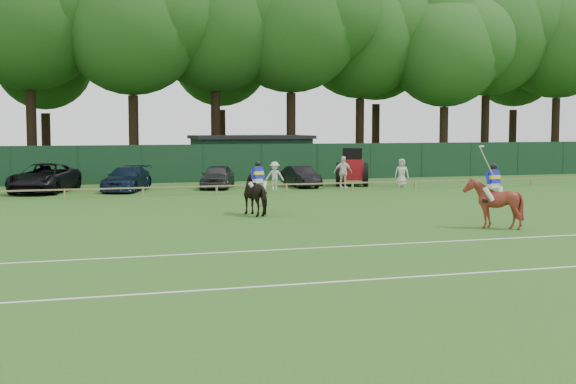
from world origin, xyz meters
name	(u,v)px	position (x,y,z in m)	size (l,w,h in m)	color
ground	(300,244)	(0.00, 0.00, 0.00)	(160.00, 160.00, 0.00)	#1E4C14
horse_dark	(258,195)	(0.69, 7.94, 0.87)	(0.94, 2.06, 1.74)	black
horse_chestnut	(493,203)	(7.89, 1.39, 0.94)	(1.52, 1.71, 1.88)	maroon
suv_black	(44,178)	(-8.04, 22.00, 0.81)	(2.68, 5.82, 1.62)	black
sedan_navy	(127,179)	(-3.50, 21.55, 0.70)	(1.97, 4.84, 1.40)	#0F1D32
hatch_grey	(218,176)	(1.87, 21.87, 0.72)	(1.69, 4.20, 1.43)	#333336
estate_black	(301,177)	(6.97, 21.37, 0.63)	(1.33, 3.82, 1.26)	black
spectator_left	(275,176)	(4.84, 19.84, 0.82)	(1.06, 0.61, 1.64)	silver
spectator_mid	(343,172)	(9.00, 19.55, 0.97)	(1.13, 0.47, 1.93)	white
spectator_right	(402,173)	(12.82, 19.48, 0.87)	(0.85, 0.55, 1.73)	beige
rider_dark	(258,177)	(0.69, 7.93, 1.63)	(0.93, 0.50, 1.41)	silver
rider_chestnut	(494,181)	(7.89, 1.38, 1.75)	(0.96, 0.53, 2.05)	silver
pitch_lines	(339,262)	(0.00, -3.50, 0.01)	(60.00, 5.10, 0.01)	silver
pitch_rail	(199,187)	(0.00, 18.00, 0.45)	(62.10, 0.10, 0.50)	#997F5B
perimeter_fence	(173,164)	(0.00, 27.00, 1.25)	(92.08, 0.08, 2.50)	#14351E
utility_shed	(251,156)	(6.00, 30.00, 1.54)	(8.40, 4.40, 3.04)	#14331E
tree_row	(184,175)	(2.00, 35.00, 0.00)	(96.00, 12.00, 21.00)	#26561C
tractor	(353,168)	(10.34, 21.36, 1.12)	(2.82, 3.31, 2.36)	maroon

